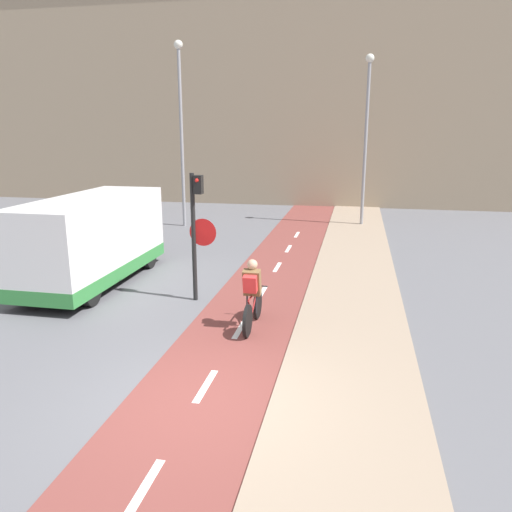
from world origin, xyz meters
TOP-DOWN VIEW (x-y plane):
  - ground_plane at (0.00, 0.00)m, footprint 120.00×120.00m
  - bike_lane at (0.00, 0.01)m, footprint 2.26×60.00m
  - sidewalk_strip at (2.33, 0.00)m, footprint 2.40×60.00m
  - building_row_background at (0.00, 23.48)m, footprint 60.00×5.20m
  - traffic_light_pole at (-1.46, 4.66)m, footprint 0.67×0.25m
  - street_lamp_far at (-5.13, 14.06)m, footprint 0.36×0.36m
  - street_lamp_sidewalk at (2.55, 15.77)m, footprint 0.36×0.36m
  - cyclist_near at (0.23, 3.14)m, footprint 0.46×1.74m
  - van at (-4.72, 5.48)m, footprint 1.93×5.37m

SIDE VIEW (x-z plane):
  - ground_plane at x=0.00m, z-range 0.00..0.00m
  - bike_lane at x=0.00m, z-range 0.00..0.02m
  - sidewalk_strip at x=2.33m, z-range 0.00..0.05m
  - cyclist_near at x=0.23m, z-range -0.04..1.48m
  - van at x=-4.72m, z-range -0.02..2.36m
  - traffic_light_pole at x=-1.46m, z-range 0.38..3.53m
  - street_lamp_sidewalk at x=2.55m, z-range 0.77..7.94m
  - street_lamp_far at x=-5.13m, z-range 0.78..8.46m
  - building_row_background at x=0.00m, z-range 0.01..12.07m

